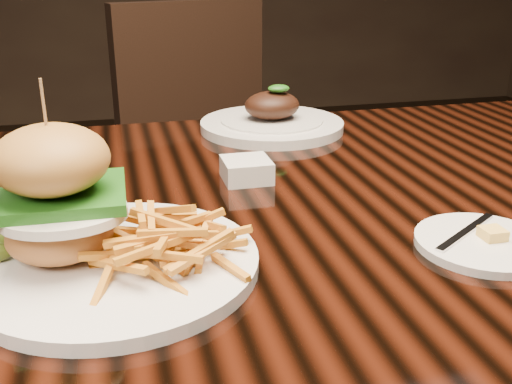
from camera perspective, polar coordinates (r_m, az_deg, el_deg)
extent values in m
cube|color=black|center=(0.83, -0.69, -2.03)|extent=(1.60, 0.90, 0.04)
cube|color=black|center=(1.62, 22.52, -6.25)|extent=(0.06, 0.06, 0.71)
cylinder|color=silver|center=(0.66, -13.23, -6.66)|extent=(0.30, 0.30, 0.01)
ellipsoid|color=#A36634|center=(0.66, -18.11, -3.83)|extent=(0.11, 0.11, 0.05)
ellipsoid|color=silver|center=(0.63, -17.83, -2.07)|extent=(0.13, 0.10, 0.01)
ellipsoid|color=#F99D0D|center=(0.61, -16.05, -2.03)|extent=(0.02, 0.02, 0.01)
cube|color=#2B711C|center=(0.65, -18.53, -0.53)|extent=(0.13, 0.12, 0.01)
ellipsoid|color=#956229|center=(0.63, -18.96, 2.95)|extent=(0.12, 0.12, 0.07)
cylinder|color=#9B7348|center=(0.62, -19.35, 6.03)|extent=(0.00, 0.00, 0.09)
ellipsoid|color=#304011|center=(0.71, -22.64, -4.14)|extent=(0.05, 0.04, 0.02)
cylinder|color=silver|center=(0.74, 20.83, -4.59)|extent=(0.15, 0.15, 0.01)
cube|color=#EEBE4D|center=(0.74, 21.61, -3.70)|extent=(0.03, 0.03, 0.01)
cube|color=silver|center=(0.74, 19.36, -3.58)|extent=(0.12, 0.08, 0.00)
cube|color=silver|center=(0.89, -0.92, 2.13)|extent=(0.08, 0.08, 0.03)
cylinder|color=silver|center=(1.16, 1.52, 6.35)|extent=(0.27, 0.27, 0.02)
cylinder|color=silver|center=(1.16, 1.52, 6.45)|extent=(0.20, 0.20, 0.02)
ellipsoid|color=black|center=(1.15, 1.54, 8.25)|extent=(0.11, 0.09, 0.05)
ellipsoid|color=#2B711C|center=(1.14, 2.17, 9.83)|extent=(0.04, 0.03, 0.01)
cube|color=black|center=(1.68, -2.78, 0.14)|extent=(0.58, 0.58, 0.06)
cube|color=black|center=(1.79, -6.20, 9.70)|extent=(0.45, 0.19, 0.50)
cylinder|color=black|center=(1.56, -5.44, -11.14)|extent=(0.04, 0.04, 0.45)
cylinder|color=black|center=(1.73, 6.01, -7.59)|extent=(0.04, 0.04, 0.45)
cylinder|color=black|center=(1.86, -10.65, -5.62)|extent=(0.04, 0.04, 0.45)
cylinder|color=black|center=(2.01, -0.52, -3.14)|extent=(0.04, 0.04, 0.45)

